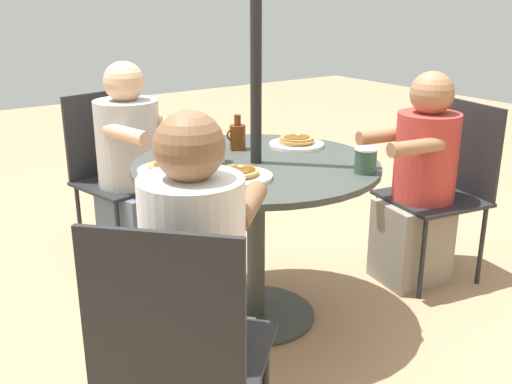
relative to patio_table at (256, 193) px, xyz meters
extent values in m
plane|color=tan|center=(0.00, 0.00, -0.60)|extent=(12.00, 12.00, 0.00)
cylinder|color=#383D38|center=(0.00, 0.00, -0.60)|extent=(0.54, 0.54, 0.01)
cylinder|color=#383D38|center=(0.00, 0.00, -0.24)|extent=(0.08, 0.08, 0.72)
cylinder|color=#383D38|center=(0.00, 0.00, 0.13)|extent=(1.07, 1.07, 0.03)
cylinder|color=black|center=(0.00, 0.00, 0.63)|extent=(0.05, 0.05, 2.47)
cylinder|color=#232326|center=(-0.76, 0.33, -0.39)|extent=(0.02, 0.02, 0.43)
cylinder|color=#232326|center=(-0.82, -0.04, -0.39)|extent=(0.02, 0.02, 0.43)
cylinder|color=#232326|center=(-1.13, 0.40, -0.39)|extent=(0.02, 0.02, 0.43)
cylinder|color=#232326|center=(-1.20, 0.02, -0.39)|extent=(0.02, 0.02, 0.43)
cube|color=#232326|center=(-0.98, 0.18, -0.17)|extent=(0.52, 0.52, 0.02)
cube|color=#232326|center=(-1.19, 0.21, 0.07)|extent=(0.09, 0.42, 0.47)
cube|color=gray|center=(-0.87, 0.16, -0.39)|extent=(0.37, 0.35, 0.43)
cylinder|color=#B73833|center=(-0.92, 0.17, 0.05)|extent=(0.31, 0.31, 0.46)
sphere|color=#A3704C|center=(-0.92, 0.17, 0.37)|extent=(0.21, 0.21, 0.21)
cylinder|color=#A3704C|center=(-0.72, 0.26, 0.16)|extent=(0.29, 0.12, 0.07)
cylinder|color=#A3704C|center=(-0.77, 0.01, 0.16)|extent=(0.29, 0.12, 0.07)
cylinder|color=#232326|center=(-0.02, -0.82, -0.39)|extent=(0.02, 0.02, 0.43)
cylinder|color=#232326|center=(0.35, -0.75, -0.39)|extent=(0.02, 0.02, 0.43)
cylinder|color=#232326|center=(0.06, -1.19, -0.39)|extent=(0.02, 0.02, 0.43)
cylinder|color=#232326|center=(0.43, -1.12, -0.39)|extent=(0.02, 0.02, 0.43)
cube|color=#232326|center=(0.20, -0.97, -0.17)|extent=(0.53, 0.53, 0.02)
cube|color=#232326|center=(0.25, -1.18, 0.07)|extent=(0.42, 0.11, 0.47)
cube|color=slate|center=(0.18, -0.86, -0.39)|extent=(0.39, 0.42, 0.43)
cylinder|color=#B2B2B2|center=(0.19, -0.91, 0.06)|extent=(0.34, 0.34, 0.48)
sphere|color=#DBA884|center=(0.19, -0.91, 0.39)|extent=(0.21, 0.21, 0.21)
cylinder|color=#DBA884|center=(0.02, -0.76, 0.17)|extent=(0.13, 0.31, 0.07)
cylinder|color=#DBA884|center=(0.29, -0.70, 0.17)|extent=(0.13, 0.31, 0.07)
cylinder|color=#232326|center=(0.71, 0.42, -0.39)|extent=(0.02, 0.02, 0.43)
cube|color=#232326|center=(0.72, 0.68, -0.17)|extent=(0.63, 0.63, 0.02)
cube|color=#232326|center=(0.87, 0.83, 0.07)|extent=(0.31, 0.32, 0.47)
cylinder|color=white|center=(0.67, 0.64, 0.09)|extent=(0.30, 0.30, 0.53)
sphere|color=brown|center=(0.67, 0.64, 0.44)|extent=(0.20, 0.20, 0.20)
cylinder|color=brown|center=(0.63, 0.43, 0.22)|extent=(0.27, 0.26, 0.07)
cylinder|color=brown|center=(0.46, 0.61, 0.22)|extent=(0.27, 0.26, 0.07)
cylinder|color=white|center=(-0.32, -0.12, 0.15)|extent=(0.26, 0.26, 0.02)
cylinder|color=#AD7A3D|center=(-0.32, -0.13, 0.16)|extent=(0.16, 0.16, 0.01)
cylinder|color=#AD7A3D|center=(-0.32, -0.12, 0.17)|extent=(0.16, 0.16, 0.01)
cylinder|color=#AD7A3D|center=(-0.33, -0.12, 0.18)|extent=(0.16, 0.16, 0.01)
ellipsoid|color=brown|center=(-0.32, -0.12, 0.19)|extent=(0.13, 0.12, 0.00)
cube|color=#F4E084|center=(-0.33, -0.12, 0.19)|extent=(0.03, 0.03, 0.01)
cylinder|color=white|center=(0.19, 0.15, 0.15)|extent=(0.26, 0.26, 0.02)
cylinder|color=#AD7A3D|center=(0.19, 0.15, 0.16)|extent=(0.16, 0.16, 0.01)
cylinder|color=#AD7A3D|center=(0.19, 0.16, 0.17)|extent=(0.16, 0.16, 0.01)
ellipsoid|color=brown|center=(0.19, 0.15, 0.18)|extent=(0.13, 0.12, 0.00)
cube|color=#F4E084|center=(0.18, 0.15, 0.19)|extent=(0.03, 0.03, 0.01)
cylinder|color=white|center=(0.37, -0.08, 0.15)|extent=(0.26, 0.26, 0.02)
cylinder|color=#AD7A3D|center=(0.38, -0.08, 0.16)|extent=(0.15, 0.15, 0.01)
cylinder|color=#AD7A3D|center=(0.37, -0.08, 0.17)|extent=(0.16, 0.16, 0.01)
ellipsoid|color=brown|center=(0.37, -0.08, 0.18)|extent=(0.13, 0.12, 0.00)
cube|color=#F4E084|center=(0.37, -0.09, 0.18)|extent=(0.03, 0.03, 0.01)
cylinder|color=#602D0F|center=(-0.06, -0.23, 0.20)|extent=(0.07, 0.07, 0.11)
cylinder|color=#602D0F|center=(-0.06, -0.23, 0.28)|extent=(0.03, 0.03, 0.05)
torus|color=#602D0F|center=(-0.03, -0.23, 0.21)|extent=(0.05, 0.01, 0.05)
cylinder|color=#33513D|center=(-0.27, 0.38, 0.19)|extent=(0.09, 0.09, 0.10)
cylinder|color=white|center=(-0.27, 0.38, 0.24)|extent=(0.09, 0.09, 0.01)
cylinder|color=silver|center=(0.13, -0.11, 0.20)|extent=(0.08, 0.08, 0.12)
camera|label=1|loc=(1.43, 2.02, 0.84)|focal=42.00mm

